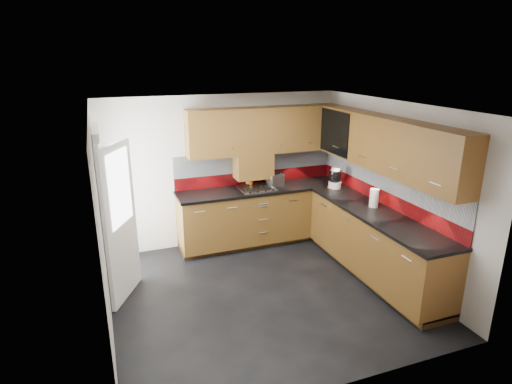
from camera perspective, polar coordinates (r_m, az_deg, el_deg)
name	(u,v)px	position (r m, az deg, el deg)	size (l,w,h in m)	color
room	(265,183)	(5.15, 1.17, 1.26)	(4.00, 3.80, 2.64)	black
base_cabinets	(312,230)	(6.55, 7.52, -5.06)	(2.70, 3.20, 0.95)	#5A3714
countertop	(313,200)	(6.36, 7.65, -1.12)	(2.72, 3.22, 0.04)	black
backsplash	(320,176)	(6.56, 8.56, 2.10)	(2.70, 3.20, 0.54)	maroon
upper_cabinets	(324,137)	(6.28, 9.09, 7.24)	(2.50, 3.20, 0.72)	#5A3714
extractor_hood	(253,166)	(6.84, -0.38, 3.53)	(0.60, 0.33, 0.40)	#5A3714
glass_cabinet	(343,130)	(6.76, 11.50, 8.08)	(0.32, 0.80, 0.66)	black
back_door	(111,216)	(5.67, -18.78, -3.10)	(0.42, 1.19, 2.04)	white
gas_hob	(257,188)	(6.77, 0.11, 0.54)	(0.55, 0.49, 0.04)	silver
utensil_pot	(249,180)	(6.92, -0.92, 1.57)	(0.11, 0.11, 0.40)	orange
toaster	(275,180)	(6.95, 2.59, 1.64)	(0.30, 0.24, 0.19)	silver
food_processor	(335,179)	(6.90, 10.51, 1.74)	(0.20, 0.20, 0.33)	white
paper_towel	(374,198)	(6.16, 15.47, -0.77)	(0.12, 0.12, 0.26)	white
orange_cloth	(333,188)	(6.93, 10.25, 0.58)	(0.15, 0.13, 0.02)	orange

